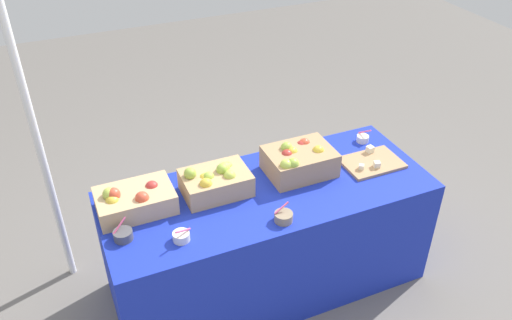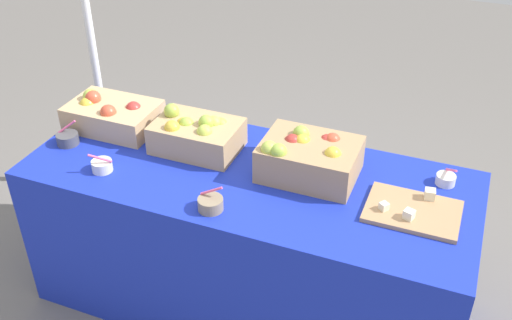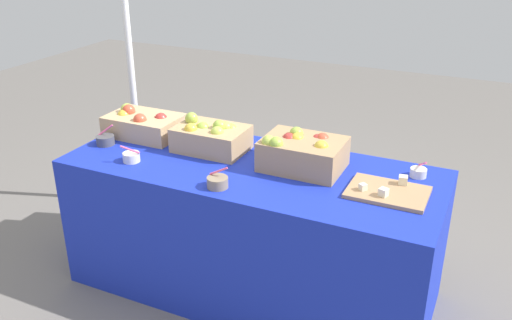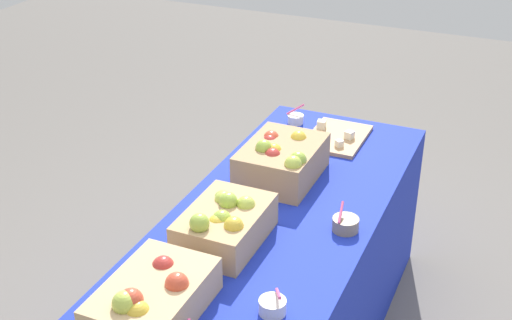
{
  "view_description": "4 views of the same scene",
  "coord_description": "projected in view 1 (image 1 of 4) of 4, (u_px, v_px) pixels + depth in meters",
  "views": [
    {
      "loc": [
        -1.01,
        -2.17,
        2.56
      ],
      "look_at": [
        -0.09,
        -0.02,
        0.98
      ],
      "focal_mm": 36.88,
      "sensor_mm": 36.0,
      "label": 1
    },
    {
      "loc": [
        0.8,
        -1.91,
        2.17
      ],
      "look_at": [
        0.02,
        0.05,
        0.78
      ],
      "focal_mm": 42.09,
      "sensor_mm": 36.0,
      "label": 2
    },
    {
      "loc": [
        1.08,
        -2.27,
        1.89
      ],
      "look_at": [
        0.04,
        -0.04,
        0.8
      ],
      "focal_mm": 38.71,
      "sensor_mm": 36.0,
      "label": 3
    },
    {
      "loc": [
        -2.14,
        -0.84,
        2.16
      ],
      "look_at": [
        -0.1,
        0.05,
        0.99
      ],
      "focal_mm": 48.57,
      "sensor_mm": 36.0,
      "label": 4
    }
  ],
  "objects": [
    {
      "name": "tent_pole",
      "position": [
        35.0,
        132.0,
        2.88
      ],
      "size": [
        0.04,
        0.04,
        2.15
      ],
      "primitive_type": "cylinder",
      "color": "white",
      "rests_on": "ground_plane"
    },
    {
      "name": "sample_bowl_mid",
      "position": [
        284.0,
        217.0,
        2.76
      ],
      "size": [
        0.1,
        0.1,
        0.1
      ],
      "color": "gray",
      "rests_on": "table"
    },
    {
      "name": "table",
      "position": [
        267.0,
        238.0,
        3.21
      ],
      "size": [
        1.9,
        0.76,
        0.74
      ],
      "primitive_type": "cube",
      "color": "#192DB7",
      "rests_on": "ground_plane"
    },
    {
      "name": "ground_plane",
      "position": [
        267.0,
        280.0,
        3.41
      ],
      "size": [
        10.0,
        10.0,
        0.0
      ],
      "primitive_type": "plane",
      "color": "slate"
    },
    {
      "name": "sample_bowl_extra",
      "position": [
        181.0,
        236.0,
        2.64
      ],
      "size": [
        0.1,
        0.09,
        0.1
      ],
      "color": "silver",
      "rests_on": "table"
    },
    {
      "name": "apple_crate_left",
      "position": [
        134.0,
        200.0,
        2.81
      ],
      "size": [
        0.41,
        0.27,
        0.17
      ],
      "color": "tan",
      "rests_on": "table"
    },
    {
      "name": "cutting_board_front",
      "position": [
        372.0,
        162.0,
        3.21
      ],
      "size": [
        0.35,
        0.25,
        0.06
      ],
      "color": "tan",
      "rests_on": "table"
    },
    {
      "name": "apple_crate_right",
      "position": [
        299.0,
        160.0,
        3.1
      ],
      "size": [
        0.39,
        0.29,
        0.19
      ],
      "color": "tan",
      "rests_on": "table"
    },
    {
      "name": "apple_crate_middle",
      "position": [
        216.0,
        181.0,
        2.94
      ],
      "size": [
        0.37,
        0.26,
        0.18
      ],
      "color": "tan",
      "rests_on": "table"
    },
    {
      "name": "sample_bowl_far",
      "position": [
        123.0,
        235.0,
        2.64
      ],
      "size": [
        0.1,
        0.1,
        0.11
      ],
      "color": "#4C4C51",
      "rests_on": "table"
    },
    {
      "name": "sample_bowl_near",
      "position": [
        363.0,
        138.0,
        3.42
      ],
      "size": [
        0.08,
        0.09,
        0.1
      ],
      "color": "silver",
      "rests_on": "table"
    }
  ]
}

